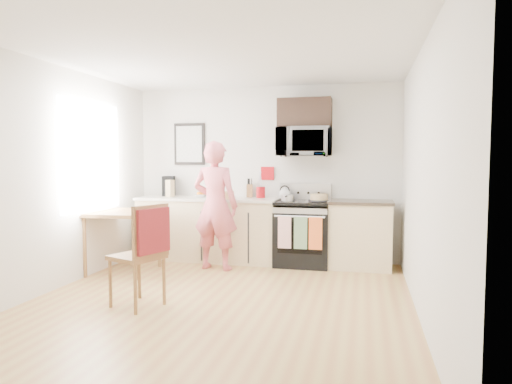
% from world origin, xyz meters
% --- Properties ---
extents(floor, '(4.60, 4.60, 0.00)m').
position_xyz_m(floor, '(0.00, 0.00, 0.00)').
color(floor, '#A67240').
rests_on(floor, ground).
extents(back_wall, '(4.00, 0.04, 2.60)m').
position_xyz_m(back_wall, '(0.00, 2.30, 1.30)').
color(back_wall, silver).
rests_on(back_wall, floor).
extents(front_wall, '(4.00, 0.04, 2.60)m').
position_xyz_m(front_wall, '(0.00, -2.30, 1.30)').
color(front_wall, silver).
rests_on(front_wall, floor).
extents(left_wall, '(0.04, 4.60, 2.60)m').
position_xyz_m(left_wall, '(-2.00, 0.00, 1.30)').
color(left_wall, silver).
rests_on(left_wall, floor).
extents(right_wall, '(0.04, 4.60, 2.60)m').
position_xyz_m(right_wall, '(2.00, 0.00, 1.30)').
color(right_wall, silver).
rests_on(right_wall, floor).
extents(ceiling, '(4.00, 4.60, 0.04)m').
position_xyz_m(ceiling, '(0.00, 0.00, 2.60)').
color(ceiling, silver).
rests_on(ceiling, back_wall).
extents(window, '(0.06, 1.40, 1.50)m').
position_xyz_m(window, '(-1.96, 0.80, 1.55)').
color(window, white).
rests_on(window, left_wall).
extents(cabinet_left, '(2.10, 0.60, 0.90)m').
position_xyz_m(cabinet_left, '(-0.80, 2.00, 0.45)').
color(cabinet_left, '#D3BA87').
rests_on(cabinet_left, floor).
extents(countertop_left, '(2.14, 0.64, 0.04)m').
position_xyz_m(countertop_left, '(-0.80, 2.00, 0.92)').
color(countertop_left, beige).
rests_on(countertop_left, cabinet_left).
extents(cabinet_right, '(0.84, 0.60, 0.90)m').
position_xyz_m(cabinet_right, '(1.43, 2.00, 0.45)').
color(cabinet_right, '#D3BA87').
rests_on(cabinet_right, floor).
extents(countertop_right, '(0.88, 0.64, 0.04)m').
position_xyz_m(countertop_right, '(1.43, 2.00, 0.92)').
color(countertop_right, black).
rests_on(countertop_right, cabinet_right).
extents(range, '(0.76, 0.70, 1.16)m').
position_xyz_m(range, '(0.63, 1.98, 0.44)').
color(range, black).
rests_on(range, floor).
extents(microwave, '(0.76, 0.51, 0.42)m').
position_xyz_m(microwave, '(0.63, 2.08, 1.76)').
color(microwave, '#B8B8BD').
rests_on(microwave, back_wall).
extents(upper_cabinet, '(0.76, 0.35, 0.40)m').
position_xyz_m(upper_cabinet, '(0.63, 2.12, 2.18)').
color(upper_cabinet, black).
rests_on(upper_cabinet, back_wall).
extents(wall_art, '(0.50, 0.04, 0.65)m').
position_xyz_m(wall_art, '(-1.20, 2.28, 1.75)').
color(wall_art, black).
rests_on(wall_art, back_wall).
extents(wall_trivet, '(0.20, 0.02, 0.20)m').
position_xyz_m(wall_trivet, '(0.05, 2.28, 1.30)').
color(wall_trivet, '#B10F16').
rests_on(wall_trivet, back_wall).
extents(person, '(0.68, 0.48, 1.76)m').
position_xyz_m(person, '(-0.50, 1.45, 0.88)').
color(person, '#B8323B').
rests_on(person, floor).
extents(dining_table, '(0.87, 0.87, 0.82)m').
position_xyz_m(dining_table, '(-1.65, 1.01, 0.73)').
color(dining_table, brown).
rests_on(dining_table, floor).
extents(chair, '(0.62, 0.58, 1.06)m').
position_xyz_m(chair, '(-0.64, -0.32, 0.68)').
color(chair, brown).
rests_on(chair, floor).
extents(knife_block, '(0.11, 0.14, 0.19)m').
position_xyz_m(knife_block, '(-0.21, 2.22, 1.04)').
color(knife_block, brown).
rests_on(knife_block, countertop_left).
extents(utensil_crock, '(0.13, 0.13, 0.39)m').
position_xyz_m(utensil_crock, '(-0.02, 2.13, 1.10)').
color(utensil_crock, '#B10F16').
rests_on(utensil_crock, countertop_left).
extents(fruit_bowl, '(0.20, 0.20, 0.09)m').
position_xyz_m(fruit_bowl, '(-0.92, 2.03, 0.97)').
color(fruit_bowl, silver).
rests_on(fruit_bowl, countertop_left).
extents(milk_carton, '(0.12, 0.12, 0.26)m').
position_xyz_m(milk_carton, '(-1.42, 2.01, 1.07)').
color(milk_carton, tan).
rests_on(milk_carton, countertop_left).
extents(coffee_maker, '(0.22, 0.28, 0.31)m').
position_xyz_m(coffee_maker, '(-1.52, 2.17, 1.09)').
color(coffee_maker, black).
rests_on(coffee_maker, countertop_left).
extents(bread_bag, '(0.34, 0.19, 0.12)m').
position_xyz_m(bread_bag, '(-0.51, 1.78, 1.00)').
color(bread_bag, tan).
rests_on(bread_bag, countertop_left).
extents(cake, '(0.30, 0.30, 0.10)m').
position_xyz_m(cake, '(0.86, 1.94, 0.97)').
color(cake, black).
rests_on(cake, range).
extents(kettle, '(0.17, 0.17, 0.21)m').
position_xyz_m(kettle, '(0.35, 2.07, 1.01)').
color(kettle, silver).
rests_on(kettle, range).
extents(pot, '(0.18, 0.30, 0.09)m').
position_xyz_m(pot, '(0.43, 1.84, 0.97)').
color(pot, '#B8B8BD').
rests_on(pot, range).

